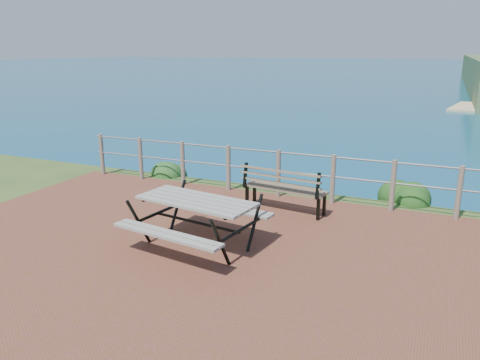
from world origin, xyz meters
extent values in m
cube|color=brown|center=(0.00, 0.00, 0.00)|extent=(10.00, 7.00, 0.12)
plane|color=#146B78|center=(0.00, 200.00, 0.00)|extent=(1200.00, 1200.00, 0.00)
cylinder|color=#6B5B4C|center=(-4.60, 3.35, 0.52)|extent=(0.10, 0.10, 1.00)
cylinder|color=#6B5B4C|center=(-3.45, 3.35, 0.52)|extent=(0.10, 0.10, 1.00)
cylinder|color=#6B5B4C|center=(-2.30, 3.35, 0.52)|extent=(0.10, 0.10, 1.00)
cylinder|color=#6B5B4C|center=(-1.15, 3.35, 0.52)|extent=(0.10, 0.10, 1.00)
cylinder|color=#6B5B4C|center=(0.00, 3.35, 0.52)|extent=(0.10, 0.10, 1.00)
cylinder|color=#6B5B4C|center=(1.15, 3.35, 0.52)|extent=(0.10, 0.10, 1.00)
cylinder|color=#6B5B4C|center=(2.30, 3.35, 0.52)|extent=(0.10, 0.10, 1.00)
cylinder|color=#6B5B4C|center=(3.45, 3.35, 0.52)|extent=(0.10, 0.10, 1.00)
cylinder|color=slate|center=(0.00, 3.35, 0.97)|extent=(9.40, 0.04, 0.04)
cylinder|color=slate|center=(0.00, 3.35, 0.57)|extent=(9.40, 0.04, 0.04)
cube|color=gray|center=(-0.31, 0.36, 0.78)|extent=(1.94, 1.02, 0.04)
cube|color=gray|center=(-0.31, 0.36, 0.47)|extent=(1.86, 0.53, 0.04)
cube|color=gray|center=(-0.31, 0.36, 0.47)|extent=(1.86, 0.53, 0.04)
cylinder|color=black|center=(-0.31, 0.36, 0.42)|extent=(1.58, 0.28, 0.05)
cube|color=brown|center=(0.42, 2.52, 0.46)|extent=(1.65, 0.60, 0.04)
cube|color=brown|center=(0.42, 2.52, 0.74)|extent=(1.61, 0.32, 0.37)
cube|color=black|center=(0.42, 2.52, 0.24)|extent=(0.06, 0.07, 0.44)
cube|color=black|center=(0.42, 2.52, 0.24)|extent=(0.06, 0.07, 0.44)
cube|color=black|center=(0.42, 2.52, 0.24)|extent=(0.06, 0.07, 0.44)
cube|color=black|center=(0.42, 2.52, 0.24)|extent=(0.06, 0.07, 0.44)
ellipsoid|color=#244B1C|center=(-3.16, 4.07, 0.00)|extent=(0.76, 0.76, 0.50)
ellipsoid|color=#193C12|center=(2.52, 4.22, 0.00)|extent=(0.76, 0.76, 0.49)
camera|label=1|loc=(3.04, -5.63, 3.02)|focal=35.00mm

